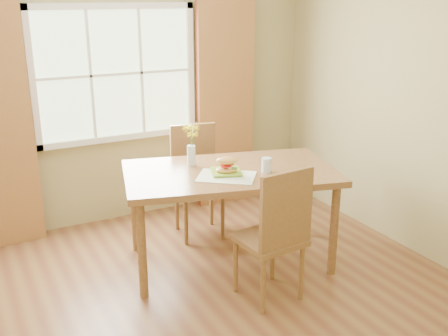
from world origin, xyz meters
TOP-DOWN VIEW (x-y plane):
  - room at (0.00, 0.00)m, footprint 4.24×3.84m
  - window at (0.00, 1.87)m, footprint 1.62×0.06m
  - curtain_right at (1.15, 1.78)m, footprint 0.65×0.08m
  - dining_table at (0.52, 0.50)m, footprint 1.93×1.39m
  - chair_near at (0.52, -0.21)m, footprint 0.48×0.48m
  - chair_far at (0.53, 1.21)m, footprint 0.51×0.51m
  - placemat at (0.41, 0.37)m, footprint 0.56×0.54m
  - plate at (0.44, 0.44)m, footprint 0.31×0.31m
  - croissant_sandwich at (0.44, 0.41)m, footprint 0.21×0.19m
  - water_glass at (0.75, 0.32)m, footprint 0.08×0.08m
  - flower_vase at (0.29, 0.77)m, footprint 0.15×0.15m

SIDE VIEW (x-z plane):
  - chair_far at x=0.53m, z-range 0.05..1.11m
  - chair_near at x=0.52m, z-range 0.05..1.12m
  - dining_table at x=0.52m, z-range 0.34..1.18m
  - placemat at x=0.41m, z-range 0.85..0.85m
  - plate at x=0.44m, z-range 0.85..0.86m
  - water_glass at x=0.75m, z-range 0.84..0.96m
  - croissant_sandwich at x=0.44m, z-range 0.86..0.99m
  - flower_vase at x=0.29m, z-range 0.88..1.24m
  - curtain_right at x=1.15m, z-range 0.00..2.20m
  - room at x=0.00m, z-range -0.02..2.72m
  - window at x=0.00m, z-range 0.84..2.16m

